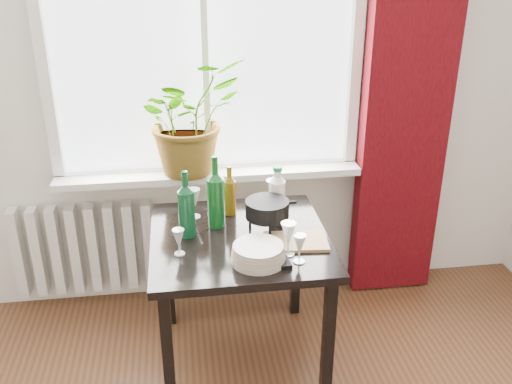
{
  "coord_description": "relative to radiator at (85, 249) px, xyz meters",
  "views": [
    {
      "loc": [
        -0.16,
        -0.85,
        2.06
      ],
      "look_at": [
        0.18,
        1.55,
        0.97
      ],
      "focal_mm": 40.0,
      "sensor_mm": 36.0,
      "label": 1
    }
  ],
  "objects": [
    {
      "name": "wineglass_back_center",
      "position": [
        1.06,
        -0.38,
        0.45
      ],
      "size": [
        0.09,
        0.09,
        0.18
      ],
      "primitive_type": null,
      "rotation": [
        0.0,
        0.0,
        -0.25
      ],
      "color": "#B1B6BF",
      "rests_on": "table"
    },
    {
      "name": "radiator",
      "position": [
        0.0,
        0.0,
        0.0
      ],
      "size": [
        0.8,
        0.1,
        0.55
      ],
      "color": "silver",
      "rests_on": "ground"
    },
    {
      "name": "wineglass_front_left",
      "position": [
        0.56,
        -0.76,
        0.42
      ],
      "size": [
        0.06,
        0.06,
        0.13
      ],
      "primitive_type": null,
      "rotation": [
        0.0,
        0.0,
        0.06
      ],
      "color": "silver",
      "rests_on": "table"
    },
    {
      "name": "plate_stack",
      "position": [
        0.91,
        -0.87,
        0.4
      ],
      "size": [
        0.3,
        0.3,
        0.08
      ],
      "primitive_type": "cylinder",
      "rotation": [
        0.0,
        0.0,
        -0.27
      ],
      "color": "#BFAF9F",
      "rests_on": "table"
    },
    {
      "name": "windowsill",
      "position": [
        0.75,
        -0.03,
        0.44
      ],
      "size": [
        1.72,
        0.2,
        0.04
      ],
      "color": "silver",
      "rests_on": "ground"
    },
    {
      "name": "cutting_board",
      "position": [
        1.11,
        -0.73,
        0.37
      ],
      "size": [
        0.31,
        0.22,
        0.02
      ],
      "primitive_type": "cube",
      "rotation": [
        0.0,
        0.0,
        -0.09
      ],
      "color": "#AC814D",
      "rests_on": "table"
    },
    {
      "name": "tv_remote",
      "position": [
        1.01,
        -0.87,
        0.37
      ],
      "size": [
        0.07,
        0.18,
        0.02
      ],
      "primitive_type": "cube",
      "rotation": [
        0.0,
        0.0,
        0.11
      ],
      "color": "black",
      "rests_on": "table"
    },
    {
      "name": "wine_bottle_right",
      "position": [
        0.75,
        -0.5,
        0.55
      ],
      "size": [
        0.1,
        0.1,
        0.38
      ],
      "primitive_type": null,
      "rotation": [
        0.0,
        0.0,
        -0.11
      ],
      "color": "#0D4617",
      "rests_on": "table"
    },
    {
      "name": "wineglass_far_right",
      "position": [
        1.09,
        -0.91,
        0.43
      ],
      "size": [
        0.07,
        0.07,
        0.14
      ],
      "primitive_type": null,
      "rotation": [
        0.0,
        0.0,
        0.2
      ],
      "color": "white",
      "rests_on": "table"
    },
    {
      "name": "cleaning_bottle",
      "position": [
        1.06,
        -0.46,
        0.5
      ],
      "size": [
        0.08,
        0.08,
        0.29
      ],
      "primitive_type": null,
      "rotation": [
        0.0,
        0.0,
        -0.01
      ],
      "color": "white",
      "rests_on": "table"
    },
    {
      "name": "wine_bottle_left",
      "position": [
        0.6,
        -0.58,
        0.53
      ],
      "size": [
        0.11,
        0.11,
        0.34
      ],
      "primitive_type": null,
      "rotation": [
        0.0,
        0.0,
        -0.43
      ],
      "color": "#0B3D1E",
      "rests_on": "table"
    },
    {
      "name": "fondue_pot",
      "position": [
        0.99,
        -0.6,
        0.44
      ],
      "size": [
        0.3,
        0.28,
        0.16
      ],
      "primitive_type": null,
      "rotation": [
        0.0,
        0.0,
        -0.32
      ],
      "color": "black",
      "rests_on": "table"
    },
    {
      "name": "potted_plant",
      "position": [
        0.65,
        -0.02,
        0.78
      ],
      "size": [
        0.75,
        0.73,
        0.64
      ],
      "primitive_type": "imported",
      "rotation": [
        0.0,
        0.0,
        0.55
      ],
      "color": "#397820",
      "rests_on": "windowsill"
    },
    {
      "name": "window",
      "position": [
        0.75,
        0.04,
        1.22
      ],
      "size": [
        1.72,
        0.08,
        1.62
      ],
      "color": "white",
      "rests_on": "ground"
    },
    {
      "name": "wineglass_front_right",
      "position": [
        1.05,
        -0.83,
        0.44
      ],
      "size": [
        0.08,
        0.08,
        0.16
      ],
      "primitive_type": null,
      "rotation": [
        0.0,
        0.0,
        -0.18
      ],
      "color": "silver",
      "rests_on": "table"
    },
    {
      "name": "curtain",
      "position": [
        1.87,
        -0.06,
        0.92
      ],
      "size": [
        0.5,
        0.12,
        2.56
      ],
      "color": "#390509",
      "rests_on": "ground"
    },
    {
      "name": "wineglass_back_left",
      "position": [
        0.64,
        -0.4,
        0.44
      ],
      "size": [
        0.07,
        0.07,
        0.16
      ],
      "primitive_type": null,
      "rotation": [
        0.0,
        0.0,
        -0.02
      ],
      "color": "silver",
      "rests_on": "table"
    },
    {
      "name": "table",
      "position": [
        0.85,
        -0.63,
        0.27
      ],
      "size": [
        0.85,
        0.85,
        0.74
      ],
      "color": "black",
      "rests_on": "ground"
    },
    {
      "name": "bottle_amber",
      "position": [
        0.83,
        -0.38,
        0.49
      ],
      "size": [
        0.08,
        0.08,
        0.27
      ],
      "primitive_type": null,
      "rotation": [
        0.0,
        0.0,
        -0.35
      ],
      "color": "brown",
      "rests_on": "table"
    }
  ]
}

